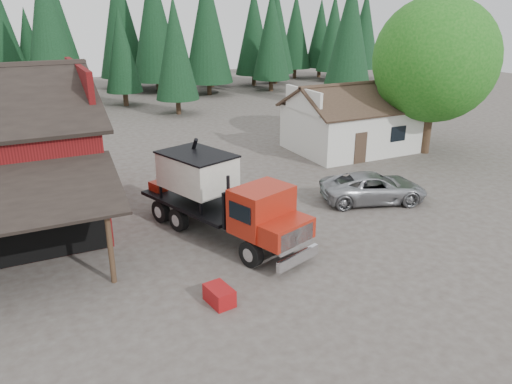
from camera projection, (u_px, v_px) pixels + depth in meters
name	position (u px, v px, depth m)	size (l,w,h in m)	color
ground	(276.00, 273.00, 18.77)	(120.00, 120.00, 0.00)	#463D37
farmhouse	(352.00, 126.00, 34.50)	(8.60, 6.42, 4.65)	silver
deciduous_tree	(435.00, 64.00, 32.15)	(8.00, 8.00, 10.20)	#382619
conifer_backdrop	(91.00, 99.00, 54.00)	(76.00, 16.00, 16.00)	black
near_pine_b	(175.00, 48.00, 44.37)	(3.96, 3.96, 10.40)	#382619
near_pine_c	(350.00, 35.00, 47.33)	(4.84, 4.84, 12.40)	#382619
near_pine_d	(49.00, 31.00, 43.03)	(5.28, 5.28, 13.40)	#382619
feed_truck	(220.00, 196.00, 21.26)	(5.00, 9.08, 3.97)	black
silver_car	(374.00, 188.00, 25.47)	(2.47, 5.36, 1.49)	#9C9EA4
equip_box	(219.00, 295.00, 16.81)	(0.70, 1.10, 0.60)	maroon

